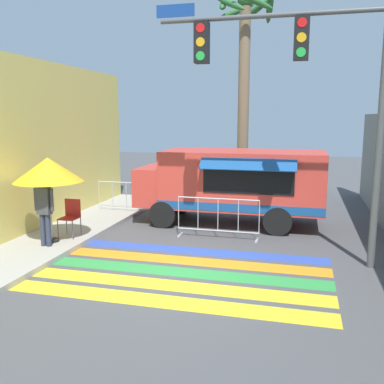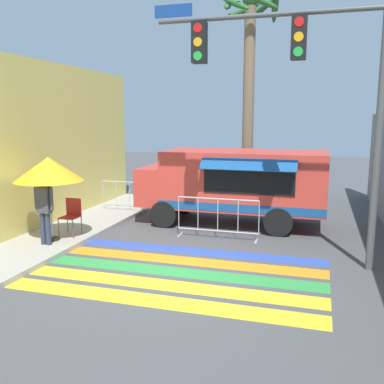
% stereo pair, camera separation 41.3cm
% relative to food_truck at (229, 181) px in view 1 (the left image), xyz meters
% --- Properties ---
extents(ground_plane, '(60.00, 60.00, 0.00)m').
position_rel_food_truck_xyz_m(ground_plane, '(-0.26, -4.70, -1.36)').
color(ground_plane, '#4C4C4F').
extents(crosswalk_painted, '(6.40, 3.60, 0.01)m').
position_rel_food_truck_xyz_m(crosswalk_painted, '(-0.26, -4.54, -1.36)').
color(crosswalk_painted, yellow).
rests_on(crosswalk_painted, ground_plane).
extents(food_truck, '(5.72, 2.65, 2.31)m').
position_rel_food_truck_xyz_m(food_truck, '(0.00, 0.00, 0.00)').
color(food_truck, '#D13D33').
rests_on(food_truck, ground_plane).
extents(traffic_signal_pole, '(5.06, 0.29, 5.95)m').
position_rel_food_truck_xyz_m(traffic_signal_pole, '(2.11, -3.16, 2.91)').
color(traffic_signal_pole, '#515456').
rests_on(traffic_signal_pole, ground_plane).
extents(patio_umbrella, '(1.75, 1.75, 2.19)m').
position_rel_food_truck_xyz_m(patio_umbrella, '(-4.02, -3.56, 0.64)').
color(patio_umbrella, black).
rests_on(patio_umbrella, sidewalk_left).
extents(folding_chair, '(0.46, 0.46, 1.00)m').
position_rel_food_truck_xyz_m(folding_chair, '(-3.81, -2.95, -0.62)').
color(folding_chair, '#4C4C51').
rests_on(folding_chair, sidewalk_left).
extents(vendor_person, '(0.53, 0.23, 1.75)m').
position_rel_food_truck_xyz_m(vendor_person, '(-3.94, -3.95, -0.23)').
color(vendor_person, '#2D3347').
rests_on(vendor_person, sidewalk_left).
extents(barricade_front, '(2.29, 0.44, 1.13)m').
position_rel_food_truck_xyz_m(barricade_front, '(-0.00, -1.70, -0.79)').
color(barricade_front, '#B7BABF').
rests_on(barricade_front, ground_plane).
extents(barricade_side, '(2.07, 0.44, 1.13)m').
position_rel_food_truck_xyz_m(barricade_side, '(-3.63, 0.40, -0.80)').
color(barricade_side, '#B7BABF').
rests_on(barricade_side, ground_plane).
extents(palm_tree, '(2.32, 2.40, 7.89)m').
position_rel_food_truck_xyz_m(palm_tree, '(-0.11, 3.74, 3.70)').
color(palm_tree, '#7A664C').
rests_on(palm_tree, ground_plane).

